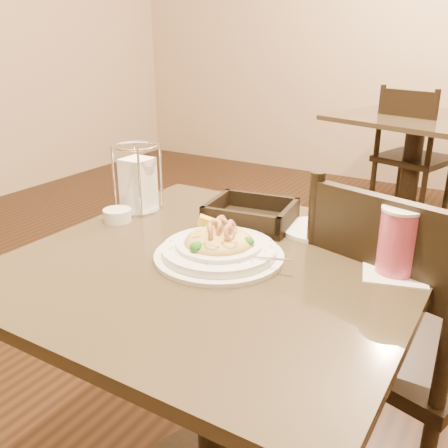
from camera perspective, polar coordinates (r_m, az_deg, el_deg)
The scene contains 10 objects.
main_table at distance 1.28m, azimuth -0.48°, elevation -13.65°, with size 0.90×0.90×0.75m.
background_table at distance 3.49m, azimuth 20.78°, elevation 7.63°, with size 1.13×1.13×0.75m.
dining_chair_near at distance 1.40m, azimuth 18.81°, elevation -12.17°, with size 0.52×0.52×0.93m.
dining_chair_far at distance 3.55m, azimuth 20.60°, elevation 7.61°, with size 0.52×0.52×0.93m.
pasta_bowl at distance 1.15m, azimuth -0.59°, elevation -2.66°, with size 0.33×0.30×0.10m.
drink_glass at distance 1.13m, azimuth 19.30°, elevation -1.89°, with size 0.16×0.16×0.15m.
bread_basket at distance 1.36m, azimuth 3.09°, elevation 0.88°, with size 0.25×0.21×0.06m.
napkin_caddy at distance 1.47m, azimuth -9.79°, elevation 4.69°, with size 0.12×0.12×0.20m.
side_plate at distance 1.34m, azimuth 10.36°, elevation -0.64°, with size 0.18×0.18×0.01m, color white.
butter_ramekin at distance 1.42m, azimuth -12.10°, elevation 1.00°, with size 0.08×0.08×0.03m, color white.
Camera 1 is at (0.56, -0.89, 1.24)m, focal length 40.00 mm.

